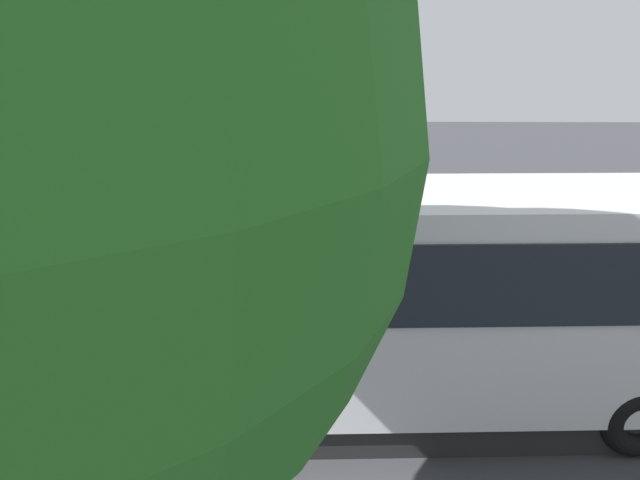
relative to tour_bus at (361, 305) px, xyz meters
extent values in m
plane|color=#38383D|center=(-1.11, -4.70, -1.64)|extent=(80.00, 80.00, 0.00)
cube|color=silver|center=(-0.01, 0.00, 0.21)|extent=(9.95, 2.94, 2.80)
cube|color=black|center=(0.05, -1.27, 0.77)|extent=(8.26, 0.42, 1.01)
cube|color=black|center=(-0.07, 1.27, 0.77)|extent=(8.26, 0.42, 1.01)
cube|color=red|center=(0.05, -1.26, -0.35)|extent=(8.65, 0.42, 0.28)
cube|color=black|center=(-0.01, 0.00, -1.42)|extent=(9.15, 2.71, 0.45)
torus|color=black|center=(3.48, -0.97, -1.14)|extent=(1.01, 0.37, 1.00)
torus|color=black|center=(3.38, 1.29, -1.14)|extent=(1.01, 0.37, 1.00)
torus|color=black|center=(-3.40, -1.28, -1.14)|extent=(1.01, 0.37, 1.00)
torus|color=black|center=(-3.50, 0.97, -1.14)|extent=(1.01, 0.37, 1.00)
cylinder|color=black|center=(-1.10, -3.07, -1.19)|extent=(0.15, 0.15, 0.74)
cube|color=black|center=(-1.09, -3.11, -1.59)|extent=(0.17, 0.28, 0.10)
cylinder|color=black|center=(-1.25, -3.12, -1.19)|extent=(0.15, 0.15, 0.74)
cube|color=black|center=(-1.24, -3.15, -1.59)|extent=(0.17, 0.28, 0.10)
cube|color=silver|center=(-1.17, -3.09, -0.51)|extent=(0.44, 0.37, 0.62)
cylinder|color=silver|center=(-0.94, -3.03, -0.49)|extent=(0.11, 0.11, 0.59)
sphere|color=tan|center=(-0.94, -3.03, -0.79)|extent=(0.11, 0.11, 0.09)
cylinder|color=silver|center=(-1.41, -3.16, -0.49)|extent=(0.11, 0.11, 0.59)
sphere|color=tan|center=(-1.41, -3.16, -0.79)|extent=(0.11, 0.11, 0.09)
sphere|color=tan|center=(-1.17, -3.09, -0.07)|extent=(0.28, 0.28, 0.22)
cylinder|color=black|center=(0.08, -2.88, -1.17)|extent=(0.15, 0.15, 0.78)
cube|color=black|center=(0.07, -2.92, -1.59)|extent=(0.17, 0.28, 0.10)
cylinder|color=black|center=(-0.08, -2.84, -1.17)|extent=(0.15, 0.15, 0.78)
cube|color=black|center=(-0.09, -2.88, -1.59)|extent=(0.17, 0.28, 0.10)
cube|color=silver|center=(0.00, -2.86, -0.45)|extent=(0.44, 0.37, 0.65)
cylinder|color=silver|center=(0.23, -2.93, -0.44)|extent=(0.11, 0.11, 0.62)
sphere|color=tan|center=(0.23, -2.93, -0.75)|extent=(0.11, 0.11, 0.09)
cylinder|color=silver|center=(-0.23, -2.80, -0.44)|extent=(0.11, 0.11, 0.62)
sphere|color=tan|center=(-0.23, -2.80, -0.75)|extent=(0.11, 0.11, 0.09)
sphere|color=tan|center=(0.00, -2.86, 0.01)|extent=(0.29, 0.29, 0.23)
cylinder|color=black|center=(1.38, -2.87, -1.19)|extent=(0.14, 0.14, 0.74)
cube|color=black|center=(1.38, -2.91, -1.59)|extent=(0.15, 0.27, 0.10)
cylinder|color=black|center=(1.23, -2.84, -1.19)|extent=(0.14, 0.14, 0.74)
cube|color=black|center=(1.22, -2.88, -1.59)|extent=(0.15, 0.27, 0.10)
cube|color=#D8F233|center=(1.31, -2.86, -0.52)|extent=(0.43, 0.35, 0.61)
cube|color=silver|center=(1.31, -2.86, -0.52)|extent=(0.44, 0.36, 0.06)
cylinder|color=#D8F233|center=(1.54, -2.90, -0.50)|extent=(0.11, 0.11, 0.58)
sphere|color=tan|center=(1.54, -2.90, -0.79)|extent=(0.11, 0.11, 0.09)
cylinder|color=#D8F233|center=(1.07, -2.81, -0.50)|extent=(0.11, 0.11, 0.58)
sphere|color=tan|center=(1.07, -2.81, -0.79)|extent=(0.11, 0.11, 0.09)
sphere|color=tan|center=(1.31, -2.86, -0.08)|extent=(0.26, 0.26, 0.22)
torus|color=black|center=(2.55, -2.34, -1.34)|extent=(0.61, 0.20, 0.60)
cylinder|color=silver|center=(2.55, -2.34, -1.34)|extent=(0.13, 0.11, 0.12)
torus|color=black|center=(1.11, -2.15, -1.34)|extent=(0.61, 0.20, 0.60)
cylinder|color=silver|center=(1.11, -2.15, -1.34)|extent=(0.13, 0.13, 0.12)
cylinder|color=silver|center=(2.50, -2.33, -0.99)|extent=(0.32, 0.09, 0.67)
cube|color=#198C33|center=(1.90, -2.25, -1.01)|extent=(0.87, 0.38, 0.36)
cube|color=black|center=(1.43, -2.19, -0.96)|extent=(0.54, 0.28, 0.20)
cylinder|color=silver|center=(1.56, -2.07, -1.22)|extent=(0.46, 0.14, 0.08)
cylinder|color=black|center=(2.45, -2.32, -0.69)|extent=(0.11, 0.58, 0.04)
torus|color=black|center=(0.45, -2.11, -1.34)|extent=(0.61, 0.21, 0.60)
cylinder|color=silver|center=(0.45, -2.11, -1.34)|extent=(0.13, 0.11, 0.12)
torus|color=black|center=(-0.99, -2.29, -1.34)|extent=(0.61, 0.21, 0.60)
cylinder|color=silver|center=(-0.99, -2.29, -1.34)|extent=(0.13, 0.13, 0.12)
cylinder|color=silver|center=(0.40, -2.12, -0.99)|extent=(0.32, 0.10, 0.67)
cube|color=orange|center=(-0.20, -2.19, -1.01)|extent=(0.87, 0.38, 0.36)
cube|color=black|center=(-0.67, -2.25, -0.96)|extent=(0.54, 0.28, 0.20)
cylinder|color=silver|center=(-0.57, -2.10, -1.22)|extent=(0.46, 0.14, 0.08)
cylinder|color=black|center=(0.35, -2.12, -0.69)|extent=(0.11, 0.58, 0.04)
torus|color=black|center=(1.93, -7.27, -1.34)|extent=(0.61, 0.27, 0.60)
cylinder|color=silver|center=(1.93, -7.27, -1.34)|extent=(0.14, 0.13, 0.12)
torus|color=black|center=(2.71, -7.46, -0.14)|extent=(0.84, 0.32, 0.83)
cylinder|color=silver|center=(2.71, -7.46, -0.14)|extent=(0.14, 0.14, 0.12)
cylinder|color=silver|center=(1.67, -7.21, -1.11)|extent=(0.69, 0.22, 0.20)
cube|color=black|center=(2.02, -7.30, -0.62)|extent=(0.81, 0.45, 0.90)
cube|color=black|center=(2.23, -7.35, -0.19)|extent=(0.49, 0.32, 0.54)
cylinder|color=silver|center=(2.35, -7.52, -0.43)|extent=(0.33, 0.15, 0.42)
cylinder|color=black|center=(1.46, -7.16, -0.90)|extent=(0.17, 0.57, 0.04)
cube|color=black|center=(1.82, -7.25, -0.40)|extent=(0.49, 0.43, 0.49)
sphere|color=red|center=(1.46, -7.16, -0.63)|extent=(0.31, 0.31, 0.26)
cylinder|color=black|center=(1.71, -7.04, -0.64)|extent=(0.46, 0.19, 0.25)
cylinder|color=black|center=(2.22, -7.16, -0.43)|extent=(0.40, 0.19, 0.31)
cylinder|color=black|center=(1.62, -7.39, -0.64)|extent=(0.46, 0.19, 0.25)
cylinder|color=black|center=(2.13, -7.51, -0.43)|extent=(0.40, 0.19, 0.31)
cube|color=orange|center=(-0.47, -5.85, -1.63)|extent=(0.34, 0.34, 0.03)
cone|color=orange|center=(-0.47, -5.85, -1.31)|extent=(0.26, 0.26, 0.60)
cylinder|color=white|center=(-0.47, -5.85, -1.34)|extent=(0.19, 0.19, 0.07)
sphere|color=#325D31|center=(1.96, 3.62, 3.05)|extent=(4.07, 4.07, 4.07)
cube|color=white|center=(-4.36, -4.97, -1.64)|extent=(0.26, 3.65, 0.01)
cube|color=white|center=(-1.45, -4.97, -1.64)|extent=(0.29, 4.17, 0.01)
cube|color=white|center=(1.46, -4.97, -1.64)|extent=(0.31, 4.60, 0.01)
camera|label=1|loc=(0.41, 7.31, 3.18)|focal=31.99mm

